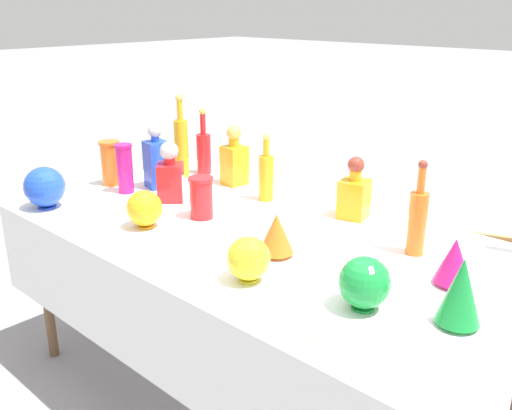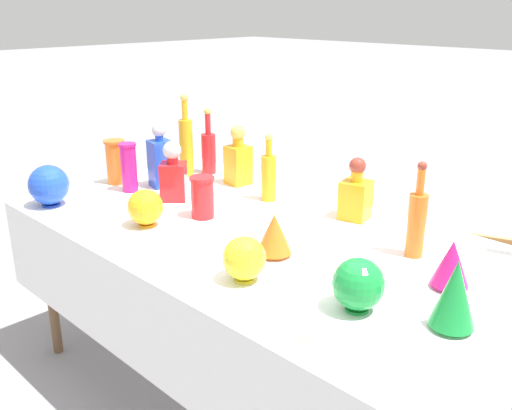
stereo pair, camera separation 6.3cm
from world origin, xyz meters
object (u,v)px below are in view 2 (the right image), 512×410
at_px(tall_bottle_1, 417,221).
at_px(slender_vase_0, 115,161).
at_px(tall_bottle_2, 269,175).
at_px(square_decanter_2, 174,174).
at_px(fluted_vase_0, 274,234).
at_px(tall_bottle_3, 186,144).
at_px(cardboard_box_behind_left, 503,293).
at_px(round_bowl_2, 244,258).
at_px(round_bowl_1, 358,284).
at_px(square_decanter_3, 238,159).
at_px(round_bowl_3, 145,207).
at_px(cardboard_box_behind_right, 360,280).
at_px(fluted_vase_1, 451,263).
at_px(fluted_vase_2, 455,294).
at_px(round_bowl_0, 49,185).
at_px(slender_vase_2, 129,166).
at_px(square_decanter_1, 356,195).
at_px(slender_vase_1, 202,196).
at_px(square_decanter_0, 161,160).
at_px(tall_bottle_0, 209,150).

xyz_separation_m(tall_bottle_1, slender_vase_0, (-1.45, -0.26, -0.01)).
distance_m(tall_bottle_2, square_decanter_2, 0.41).
bearing_deg(fluted_vase_0, tall_bottle_1, 44.33).
height_order(tall_bottle_3, cardboard_box_behind_left, tall_bottle_3).
relative_size(tall_bottle_1, round_bowl_2, 2.30).
height_order(tall_bottle_1, fluted_vase_0, tall_bottle_1).
bearing_deg(square_decanter_2, tall_bottle_2, 43.25).
height_order(round_bowl_1, round_bowl_2, round_bowl_1).
height_order(square_decanter_3, round_bowl_3, square_decanter_3).
bearing_deg(round_bowl_3, cardboard_box_behind_right, 80.05).
relative_size(tall_bottle_2, round_bowl_1, 1.89).
height_order(fluted_vase_1, fluted_vase_2, fluted_vase_2).
bearing_deg(round_bowl_1, round_bowl_0, -172.49).
bearing_deg(cardboard_box_behind_right, fluted_vase_1, -43.98).
bearing_deg(square_decanter_3, slender_vase_2, -122.44).
bearing_deg(tall_bottle_2, round_bowl_2, -51.98).
height_order(fluted_vase_0, fluted_vase_2, fluted_vase_2).
xyz_separation_m(tall_bottle_3, square_decanter_3, (0.28, 0.08, -0.04)).
distance_m(tall_bottle_3, slender_vase_2, 0.35).
distance_m(fluted_vase_0, fluted_vase_1, 0.57).
height_order(tall_bottle_2, slender_vase_2, tall_bottle_2).
distance_m(square_decanter_1, slender_vase_0, 1.16).
bearing_deg(slender_vase_1, round_bowl_2, -27.66).
relative_size(tall_bottle_1, square_decanter_3, 1.17).
bearing_deg(tall_bottle_1, round_bowl_3, -151.29).
relative_size(round_bowl_3, cardboard_box_behind_right, 0.30).
xyz_separation_m(slender_vase_2, cardboard_box_behind_left, (1.24, 1.35, -0.69)).
bearing_deg(square_decanter_0, square_decanter_3, 50.71).
bearing_deg(tall_bottle_3, slender_vase_2, -88.09).
bearing_deg(cardboard_box_behind_right, slender_vase_1, -97.37).
height_order(round_bowl_1, cardboard_box_behind_right, round_bowl_1).
height_order(square_decanter_0, round_bowl_3, square_decanter_0).
height_order(square_decanter_0, round_bowl_0, square_decanter_0).
bearing_deg(round_bowl_0, tall_bottle_0, 82.94).
height_order(square_decanter_1, cardboard_box_behind_right, square_decanter_1).
xyz_separation_m(slender_vase_0, cardboard_box_behind_right, (0.77, 0.96, -0.70)).
bearing_deg(square_decanter_2, tall_bottle_0, 119.03).
height_order(tall_bottle_2, fluted_vase_2, tall_bottle_2).
bearing_deg(cardboard_box_behind_right, round_bowl_3, -99.95).
bearing_deg(round_bowl_1, tall_bottle_0, 155.46).
bearing_deg(round_bowl_1, fluted_vase_1, 68.75).
relative_size(tall_bottle_3, square_decanter_3, 1.44).
distance_m(slender_vase_0, cardboard_box_behind_right, 1.42).
xyz_separation_m(tall_bottle_3, slender_vase_2, (0.01, -0.34, -0.04)).
bearing_deg(slender_vase_0, tall_bottle_1, 10.05).
bearing_deg(square_decanter_3, round_bowl_0, -113.73).
bearing_deg(slender_vase_1, cardboard_box_behind_right, 82.63).
bearing_deg(cardboard_box_behind_left, round_bowl_3, -118.01).
distance_m(tall_bottle_2, round_bowl_3, 0.57).
bearing_deg(round_bowl_1, round_bowl_2, -164.78).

